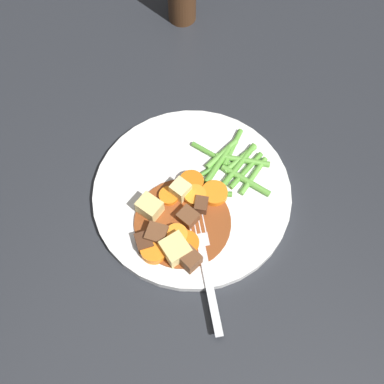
{
  "coord_description": "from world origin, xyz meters",
  "views": [
    {
      "loc": [
        0.28,
        0.16,
        0.64
      ],
      "look_at": [
        0.0,
        0.0,
        0.01
      ],
      "focal_mm": 48.9,
      "sensor_mm": 36.0,
      "label": 1
    }
  ],
  "objects_px": {
    "potato_chunk_2": "(150,208)",
    "meat_chunk_0": "(157,235)",
    "carrot_slice_4": "(187,243)",
    "meat_chunk_1": "(188,217)",
    "fork": "(205,263)",
    "carrot_slice_6": "(191,183)",
    "meat_chunk_4": "(144,242)",
    "carrot_slice_5": "(195,196)",
    "dinner_plate": "(192,194)",
    "carrot_slice_0": "(169,196)",
    "carrot_slice_2": "(214,194)",
    "potato_chunk_0": "(180,190)",
    "meat_chunk_2": "(190,259)",
    "potato_chunk_1": "(175,249)",
    "carrot_slice_3": "(156,251)",
    "meat_chunk_3": "(201,205)",
    "carrot_slice_1": "(177,235)"
  },
  "relations": [
    {
      "from": "carrot_slice_3",
      "to": "meat_chunk_1",
      "type": "height_order",
      "value": "meat_chunk_1"
    },
    {
      "from": "carrot_slice_0",
      "to": "carrot_slice_4",
      "type": "distance_m",
      "value": 0.07
    },
    {
      "from": "carrot_slice_0",
      "to": "carrot_slice_1",
      "type": "distance_m",
      "value": 0.06
    },
    {
      "from": "carrot_slice_0",
      "to": "meat_chunk_1",
      "type": "distance_m",
      "value": 0.04
    },
    {
      "from": "carrot_slice_2",
      "to": "carrot_slice_4",
      "type": "distance_m",
      "value": 0.08
    },
    {
      "from": "dinner_plate",
      "to": "carrot_slice_2",
      "type": "relative_size",
      "value": 7.69
    },
    {
      "from": "meat_chunk_2",
      "to": "meat_chunk_3",
      "type": "xyz_separation_m",
      "value": [
        -0.07,
        -0.02,
        -0.0
      ]
    },
    {
      "from": "meat_chunk_2",
      "to": "potato_chunk_1",
      "type": "bearing_deg",
      "value": -96.27
    },
    {
      "from": "carrot_slice_4",
      "to": "potato_chunk_2",
      "type": "relative_size",
      "value": 1.09
    },
    {
      "from": "carrot_slice_2",
      "to": "carrot_slice_5",
      "type": "relative_size",
      "value": 1.19
    },
    {
      "from": "carrot_slice_0",
      "to": "carrot_slice_1",
      "type": "xyz_separation_m",
      "value": [
        0.04,
        0.04,
        0.0
      ]
    },
    {
      "from": "carrot_slice_0",
      "to": "fork",
      "type": "height_order",
      "value": "carrot_slice_0"
    },
    {
      "from": "meat_chunk_3",
      "to": "meat_chunk_4",
      "type": "distance_m",
      "value": 0.09
    },
    {
      "from": "carrot_slice_5",
      "to": "carrot_slice_2",
      "type": "bearing_deg",
      "value": 128.35
    },
    {
      "from": "carrot_slice_1",
      "to": "meat_chunk_1",
      "type": "relative_size",
      "value": 1.21
    },
    {
      "from": "carrot_slice_5",
      "to": "carrot_slice_6",
      "type": "bearing_deg",
      "value": -137.12
    },
    {
      "from": "dinner_plate",
      "to": "meat_chunk_2",
      "type": "xyz_separation_m",
      "value": [
        0.09,
        0.05,
        0.02
      ]
    },
    {
      "from": "carrot_slice_4",
      "to": "meat_chunk_1",
      "type": "bearing_deg",
      "value": -153.57
    },
    {
      "from": "dinner_plate",
      "to": "fork",
      "type": "bearing_deg",
      "value": 38.27
    },
    {
      "from": "potato_chunk_0",
      "to": "dinner_plate",
      "type": "bearing_deg",
      "value": 132.43
    },
    {
      "from": "fork",
      "to": "potato_chunk_2",
      "type": "bearing_deg",
      "value": -105.86
    },
    {
      "from": "potato_chunk_2",
      "to": "carrot_slice_1",
      "type": "bearing_deg",
      "value": 73.57
    },
    {
      "from": "potato_chunk_2",
      "to": "meat_chunk_0",
      "type": "relative_size",
      "value": 1.18
    },
    {
      "from": "carrot_slice_4",
      "to": "meat_chunk_1",
      "type": "distance_m",
      "value": 0.03
    },
    {
      "from": "meat_chunk_1",
      "to": "meat_chunk_2",
      "type": "xyz_separation_m",
      "value": [
        0.05,
        0.03,
        0.0
      ]
    },
    {
      "from": "carrot_slice_4",
      "to": "meat_chunk_4",
      "type": "distance_m",
      "value": 0.05
    },
    {
      "from": "carrot_slice_2",
      "to": "potato_chunk_2",
      "type": "bearing_deg",
      "value": -45.21
    },
    {
      "from": "carrot_slice_2",
      "to": "meat_chunk_4",
      "type": "distance_m",
      "value": 0.11
    },
    {
      "from": "carrot_slice_0",
      "to": "potato_chunk_0",
      "type": "xyz_separation_m",
      "value": [
        -0.01,
        0.01,
        0.01
      ]
    },
    {
      "from": "carrot_slice_2",
      "to": "carrot_slice_4",
      "type": "height_order",
      "value": "carrot_slice_2"
    },
    {
      "from": "carrot_slice_0",
      "to": "carrot_slice_5",
      "type": "bearing_deg",
      "value": 118.01
    },
    {
      "from": "carrot_slice_4",
      "to": "carrot_slice_5",
      "type": "height_order",
      "value": "carrot_slice_5"
    },
    {
      "from": "carrot_slice_3",
      "to": "carrot_slice_5",
      "type": "xyz_separation_m",
      "value": [
        -0.09,
        0.01,
        0.0
      ]
    },
    {
      "from": "carrot_slice_3",
      "to": "potato_chunk_1",
      "type": "bearing_deg",
      "value": 120.67
    },
    {
      "from": "potato_chunk_0",
      "to": "meat_chunk_3",
      "type": "xyz_separation_m",
      "value": [
        0.0,
        0.03,
        -0.0
      ]
    },
    {
      "from": "carrot_slice_4",
      "to": "carrot_slice_5",
      "type": "distance_m",
      "value": 0.07
    },
    {
      "from": "carrot_slice_3",
      "to": "dinner_plate",
      "type": "bearing_deg",
      "value": -178.06
    },
    {
      "from": "dinner_plate",
      "to": "meat_chunk_2",
      "type": "height_order",
      "value": "meat_chunk_2"
    },
    {
      "from": "fork",
      "to": "carrot_slice_6",
      "type": "bearing_deg",
      "value": -142.24
    },
    {
      "from": "meat_chunk_4",
      "to": "carrot_slice_5",
      "type": "bearing_deg",
      "value": 164.43
    },
    {
      "from": "carrot_slice_0",
      "to": "carrot_slice_2",
      "type": "xyz_separation_m",
      "value": [
        -0.03,
        0.05,
        0.0
      ]
    },
    {
      "from": "potato_chunk_0",
      "to": "meat_chunk_0",
      "type": "distance_m",
      "value": 0.07
    },
    {
      "from": "carrot_slice_2",
      "to": "meat_chunk_0",
      "type": "height_order",
      "value": "meat_chunk_0"
    },
    {
      "from": "dinner_plate",
      "to": "meat_chunk_2",
      "type": "distance_m",
      "value": 0.1
    },
    {
      "from": "potato_chunk_1",
      "to": "meat_chunk_2",
      "type": "bearing_deg",
      "value": 83.73
    },
    {
      "from": "carrot_slice_4",
      "to": "meat_chunk_0",
      "type": "relative_size",
      "value": 1.29
    },
    {
      "from": "carrot_slice_4",
      "to": "carrot_slice_6",
      "type": "xyz_separation_m",
      "value": [
        -0.08,
        -0.04,
        0.0
      ]
    },
    {
      "from": "carrot_slice_0",
      "to": "potato_chunk_0",
      "type": "relative_size",
      "value": 1.06
    },
    {
      "from": "meat_chunk_0",
      "to": "fork",
      "type": "distance_m",
      "value": 0.07
    },
    {
      "from": "carrot_slice_4",
      "to": "fork",
      "type": "relative_size",
      "value": 0.22
    }
  ]
}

